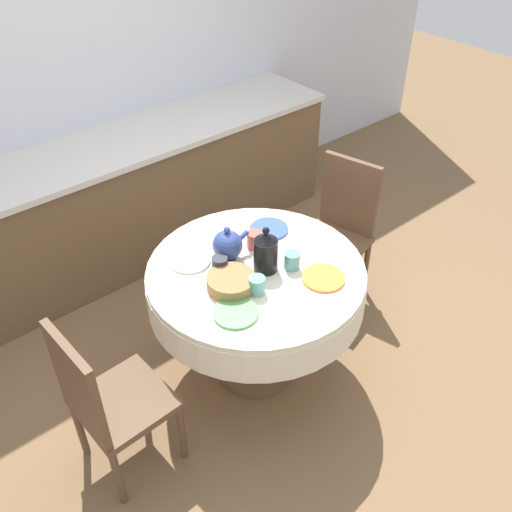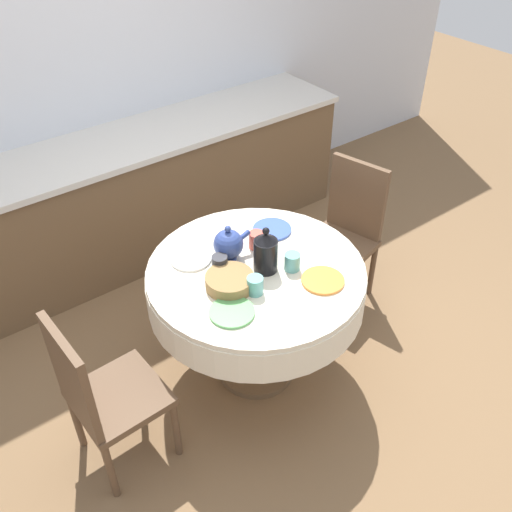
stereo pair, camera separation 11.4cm
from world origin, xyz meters
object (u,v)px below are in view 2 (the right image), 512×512
(chair_left, at_px, (346,229))
(coffee_carafe, at_px, (266,252))
(chair_right, at_px, (100,393))
(teapot, at_px, (229,244))

(chair_left, bearing_deg, coffee_carafe, 92.62)
(chair_right, distance_m, teapot, 0.93)
(chair_left, xyz_separation_m, chair_right, (-1.78, -0.26, 0.00))
(chair_right, bearing_deg, teapot, 100.28)
(chair_left, relative_size, chair_right, 1.00)
(chair_right, xyz_separation_m, coffee_carafe, (0.94, 0.00, 0.36))
(chair_right, bearing_deg, coffee_carafe, 87.92)
(chair_left, relative_size, coffee_carafe, 3.67)
(chair_left, relative_size, teapot, 4.39)
(coffee_carafe, bearing_deg, chair_left, 17.01)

